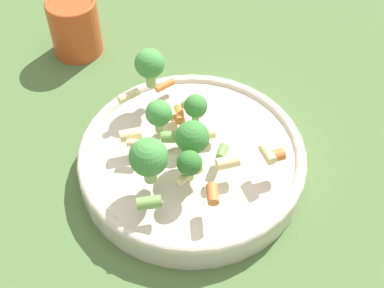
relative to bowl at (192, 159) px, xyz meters
The scene contains 4 objects.
ground_plane 0.02m from the bowl, ahead, with size 3.00×3.00×0.00m, color #4C6B38.
bowl is the anchor object (origin of this frame).
pasta_salad 0.06m from the bowl, 146.69° to the left, with size 0.18×0.22×0.08m.
cup 0.30m from the bowl, 93.08° to the left, with size 0.08×0.08×0.09m.
Camera 1 is at (-0.23, -0.35, 0.54)m, focal length 50.00 mm.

